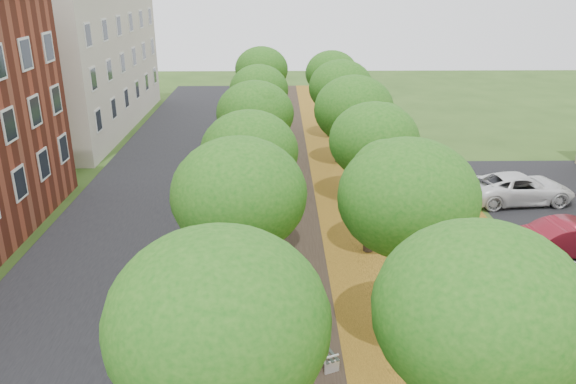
{
  "coord_description": "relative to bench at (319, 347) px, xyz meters",
  "views": [
    {
      "loc": [
        -1.08,
        -8.77,
        10.59
      ],
      "look_at": [
        -0.7,
        12.34,
        2.5
      ],
      "focal_mm": 35.0,
      "sensor_mm": 36.0,
      "label": 1
    }
  ],
  "objects": [
    {
      "name": "tree_row_east",
      "position": [
        2.52,
        9.98,
        4.09
      ],
      "size": [
        3.83,
        33.83,
        6.15
      ],
      "color": "black",
      "rests_on": "ground"
    },
    {
      "name": "car_white",
      "position": [
        10.92,
        12.28,
        0.34
      ],
      "size": [
        5.48,
        2.92,
        1.47
      ],
      "primitive_type": "imported",
      "rotation": [
        0.0,
        0.0,
        1.67
      ],
      "color": "white",
      "rests_on": "ground"
    },
    {
      "name": "tree_row_west",
      "position": [
        -2.28,
        9.98,
        4.09
      ],
      "size": [
        3.83,
        33.83,
        6.15
      ],
      "color": "black",
      "rests_on": "ground"
    },
    {
      "name": "leaf_verge",
      "position": [
        4.92,
        9.98,
        -0.39
      ],
      "size": [
        7.5,
        70.0,
        0.01
      ],
      "primitive_type": "cube",
      "color": "#A9721F",
      "rests_on": "ground"
    },
    {
      "name": "street_asphalt",
      "position": [
        -7.58,
        9.98,
        -0.39
      ],
      "size": [
        8.0,
        70.0,
        0.01
      ],
      "primitive_type": "cube",
      "color": "black",
      "rests_on": "ground"
    },
    {
      "name": "car_grey",
      "position": [
        10.92,
        12.73,
        0.22
      ],
      "size": [
        4.6,
        3.06,
        1.24
      ],
      "primitive_type": "imported",
      "rotation": [
        0.0,
        0.0,
        1.91
      ],
      "color": "#38383D",
      "rests_on": "ground"
    },
    {
      "name": "footpath",
      "position": [
        -0.08,
        9.98,
        -0.39
      ],
      "size": [
        3.2,
        70.0,
        0.01
      ],
      "primitive_type": "cube",
      "color": "black",
      "rests_on": "ground"
    },
    {
      "name": "building_cream",
      "position": [
        -17.08,
        27.98,
        4.81
      ],
      "size": [
        10.3,
        20.3,
        10.4
      ],
      "color": "beige",
      "rests_on": "ground"
    },
    {
      "name": "bench",
      "position": [
        0.0,
        0.0,
        0.0
      ],
      "size": [
        1.03,
        1.67,
        0.76
      ],
      "rotation": [
        0.0,
        0.0,
        1.96
      ],
      "color": "#2C372D",
      "rests_on": "ground"
    }
  ]
}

